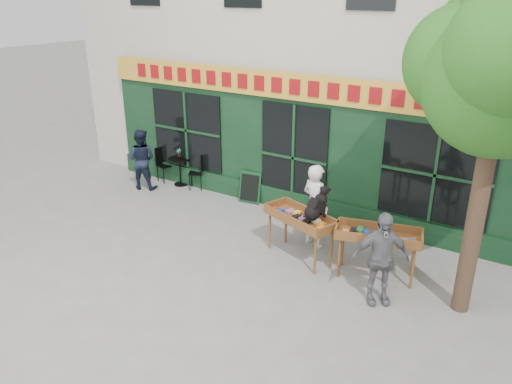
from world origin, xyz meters
TOP-DOWN VIEW (x-y plane):
  - ground at (0.00, 0.00)m, footprint 80.00×80.00m
  - street_tree at (4.34, 0.36)m, footprint 3.05×2.90m
  - book_cart_center at (1.20, 0.39)m, footprint 1.62×1.07m
  - dog at (1.55, 0.34)m, footprint 0.51×0.68m
  - woman at (1.20, 1.04)m, footprint 0.75×0.61m
  - book_cart_right at (2.73, 0.50)m, footprint 1.61×0.99m
  - man_right at (3.03, -0.25)m, footprint 1.04×0.89m
  - bistro_table at (-3.42, 2.20)m, footprint 0.60×0.60m
  - bistro_chair_left at (-4.06, 2.22)m, footprint 0.44×0.44m
  - bistro_chair_right at (-2.79, 2.25)m, footprint 0.50×0.50m
  - potted_plant at (-3.42, 2.20)m, footprint 0.14×0.10m
  - man_left at (-4.12, 1.49)m, footprint 0.96×0.86m
  - chalkboard at (-1.15, 2.19)m, footprint 0.58×0.28m

SIDE VIEW (x-z plane):
  - ground at x=0.00m, z-range 0.00..0.00m
  - chalkboard at x=-1.15m, z-range 0.01..0.79m
  - bistro_table at x=-3.42m, z-range 0.16..0.92m
  - bistro_chair_left at x=-4.06m, z-range 0.08..1.03m
  - bistro_chair_right at x=-2.79m, z-range 0.08..1.03m
  - man_left at x=-4.12m, z-range 0.00..1.62m
  - book_cart_center at x=1.20m, z-range 0.33..1.32m
  - book_cart_right at x=2.73m, z-range 0.33..1.32m
  - man_right at x=3.03m, z-range 0.00..1.67m
  - woman at x=1.20m, z-range 0.00..1.77m
  - potted_plant at x=-3.42m, z-range 0.77..1.03m
  - dog at x=1.55m, z-range 0.99..1.59m
  - street_tree at x=4.34m, z-range 1.31..6.91m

